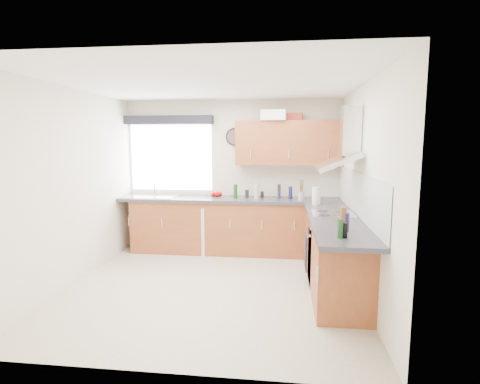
# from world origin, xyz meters

# --- Properties ---
(ground_plane) EXTENTS (3.60, 3.60, 0.00)m
(ground_plane) POSITION_xyz_m (0.00, 0.00, 0.00)
(ground_plane) COLOR beige
(ceiling) EXTENTS (3.60, 3.60, 0.02)m
(ceiling) POSITION_xyz_m (0.00, 0.00, 2.50)
(ceiling) COLOR white
(ceiling) RESTS_ON wall_back
(wall_back) EXTENTS (3.60, 0.02, 2.50)m
(wall_back) POSITION_xyz_m (0.00, 1.80, 1.25)
(wall_back) COLOR silver
(wall_back) RESTS_ON ground_plane
(wall_front) EXTENTS (3.60, 0.02, 2.50)m
(wall_front) POSITION_xyz_m (0.00, -1.80, 1.25)
(wall_front) COLOR silver
(wall_front) RESTS_ON ground_plane
(wall_left) EXTENTS (0.02, 3.60, 2.50)m
(wall_left) POSITION_xyz_m (-1.80, 0.00, 1.25)
(wall_left) COLOR silver
(wall_left) RESTS_ON ground_plane
(wall_right) EXTENTS (0.02, 3.60, 2.50)m
(wall_right) POSITION_xyz_m (1.80, 0.00, 1.25)
(wall_right) COLOR silver
(wall_right) RESTS_ON ground_plane
(window) EXTENTS (1.40, 0.02, 1.10)m
(window) POSITION_xyz_m (-1.05, 1.79, 1.55)
(window) COLOR silver
(window) RESTS_ON wall_back
(window_blind) EXTENTS (1.50, 0.18, 0.14)m
(window_blind) POSITION_xyz_m (-1.05, 1.70, 2.18)
(window_blind) COLOR black
(window_blind) RESTS_ON wall_back
(splashback) EXTENTS (0.01, 3.00, 0.54)m
(splashback) POSITION_xyz_m (1.79, 0.30, 1.18)
(splashback) COLOR white
(splashback) RESTS_ON wall_right
(base_cab_back) EXTENTS (3.00, 0.58, 0.86)m
(base_cab_back) POSITION_xyz_m (-0.10, 1.51, 0.43)
(base_cab_back) COLOR brown
(base_cab_back) RESTS_ON ground_plane
(base_cab_corner) EXTENTS (0.60, 0.60, 0.86)m
(base_cab_corner) POSITION_xyz_m (1.50, 1.50, 0.43)
(base_cab_corner) COLOR brown
(base_cab_corner) RESTS_ON ground_plane
(base_cab_right) EXTENTS (0.58, 2.10, 0.86)m
(base_cab_right) POSITION_xyz_m (1.51, 0.15, 0.43)
(base_cab_right) COLOR brown
(base_cab_right) RESTS_ON ground_plane
(worktop_back) EXTENTS (3.60, 0.62, 0.05)m
(worktop_back) POSITION_xyz_m (0.00, 1.50, 0.89)
(worktop_back) COLOR #2D2D33
(worktop_back) RESTS_ON base_cab_back
(worktop_right) EXTENTS (0.62, 2.42, 0.05)m
(worktop_right) POSITION_xyz_m (1.50, 0.00, 0.89)
(worktop_right) COLOR #2D2D33
(worktop_right) RESTS_ON base_cab_right
(sink) EXTENTS (0.84, 0.46, 0.10)m
(sink) POSITION_xyz_m (-1.33, 1.50, 0.95)
(sink) COLOR silver
(sink) RESTS_ON worktop_back
(oven) EXTENTS (0.56, 0.58, 0.85)m
(oven) POSITION_xyz_m (1.50, 0.30, 0.42)
(oven) COLOR black
(oven) RESTS_ON ground_plane
(hob_plate) EXTENTS (0.52, 0.52, 0.01)m
(hob_plate) POSITION_xyz_m (1.50, 0.30, 0.92)
(hob_plate) COLOR silver
(hob_plate) RESTS_ON worktop_right
(extractor_hood) EXTENTS (0.52, 0.78, 0.66)m
(extractor_hood) POSITION_xyz_m (1.60, 0.30, 1.77)
(extractor_hood) COLOR silver
(extractor_hood) RESTS_ON wall_right
(upper_cabinets) EXTENTS (1.70, 0.35, 0.70)m
(upper_cabinets) POSITION_xyz_m (0.95, 1.62, 1.80)
(upper_cabinets) COLOR brown
(upper_cabinets) RESTS_ON wall_back
(washing_machine) EXTENTS (0.63, 0.62, 0.78)m
(washing_machine) POSITION_xyz_m (-0.21, 1.52, 0.39)
(washing_machine) COLOR silver
(washing_machine) RESTS_ON ground_plane
(wall_clock) EXTENTS (0.30, 0.04, 0.30)m
(wall_clock) POSITION_xyz_m (0.05, 1.76, 1.90)
(wall_clock) COLOR black
(wall_clock) RESTS_ON wall_back
(casserole) EXTENTS (0.40, 0.31, 0.16)m
(casserole) POSITION_xyz_m (0.70, 1.52, 2.23)
(casserole) COLOR silver
(casserole) RESTS_ON upper_cabinets
(storage_box) EXTENTS (0.29, 0.25, 0.12)m
(storage_box) POSITION_xyz_m (1.03, 1.72, 2.21)
(storage_box) COLOR #AC3429
(storage_box) RESTS_ON upper_cabinets
(utensil_pot) EXTENTS (0.11, 0.11, 0.14)m
(utensil_pot) POSITION_xyz_m (1.15, 1.35, 0.98)
(utensil_pot) COLOR gray
(utensil_pot) RESTS_ON worktop_back
(kitchen_roll) EXTENTS (0.14, 0.14, 0.26)m
(kitchen_roll) POSITION_xyz_m (1.35, 1.01, 1.04)
(kitchen_roll) COLOR silver
(kitchen_roll) RESTS_ON worktop_right
(tomato_cluster) EXTENTS (0.19, 0.19, 0.08)m
(tomato_cluster) POSITION_xyz_m (-0.24, 1.65, 0.95)
(tomato_cluster) COLOR #AF0601
(tomato_cluster) RESTS_ON worktop_back
(jar_0) EXTENTS (0.06, 0.06, 0.10)m
(jar_0) POSITION_xyz_m (0.53, 1.64, 0.96)
(jar_0) COLOR black
(jar_0) RESTS_ON worktop_back
(jar_1) EXTENTS (0.04, 0.04, 0.12)m
(jar_1) POSITION_xyz_m (0.80, 1.48, 0.97)
(jar_1) COLOR navy
(jar_1) RESTS_ON worktop_back
(jar_2) EXTENTS (0.05, 0.05, 0.21)m
(jar_2) POSITION_xyz_m (0.11, 1.48, 1.02)
(jar_2) COLOR #A47838
(jar_2) RESTS_ON worktop_back
(jar_3) EXTENTS (0.07, 0.07, 0.24)m
(jar_3) POSITION_xyz_m (0.45, 1.46, 1.03)
(jar_3) COLOR #AFA095
(jar_3) RESTS_ON worktop_back
(jar_4) EXTENTS (0.07, 0.07, 0.23)m
(jar_4) POSITION_xyz_m (0.10, 1.47, 1.02)
(jar_4) COLOR #1A3E16
(jar_4) RESTS_ON worktop_back
(jar_5) EXTENTS (0.06, 0.06, 0.20)m
(jar_5) POSITION_xyz_m (0.99, 1.55, 1.01)
(jar_5) COLOR #1B1548
(jar_5) RESTS_ON worktop_back
(jar_6) EXTENTS (0.05, 0.05, 0.22)m
(jar_6) POSITION_xyz_m (0.80, 1.64, 1.02)
(jar_6) COLOR black
(jar_6) RESTS_ON worktop_back
(jar_7) EXTENTS (0.07, 0.07, 0.13)m
(jar_7) POSITION_xyz_m (0.28, 1.59, 0.97)
(jar_7) COLOR black
(jar_7) RESTS_ON worktop_back
(bottle_0) EXTENTS (0.05, 0.05, 0.19)m
(bottle_0) POSITION_xyz_m (1.42, -0.89, 1.00)
(bottle_0) COLOR #143817
(bottle_0) RESTS_ON worktop_right
(bottle_1) EXTENTS (0.07, 0.07, 0.25)m
(bottle_1) POSITION_xyz_m (1.49, -0.60, 1.04)
(bottle_1) COLOR brown
(bottle_1) RESTS_ON worktop_right
(bottle_2) EXTENTS (0.07, 0.07, 0.19)m
(bottle_2) POSITION_xyz_m (1.52, -0.60, 1.00)
(bottle_2) COLOR #20174E
(bottle_2) RESTS_ON worktop_right
(bottle_3) EXTENTS (0.05, 0.05, 0.14)m
(bottle_3) POSITION_xyz_m (1.47, -0.87, 0.98)
(bottle_3) COLOR black
(bottle_3) RESTS_ON worktop_right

